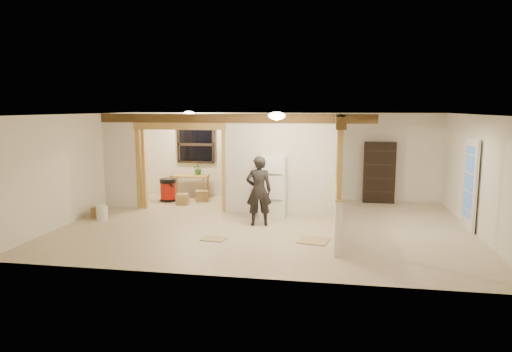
% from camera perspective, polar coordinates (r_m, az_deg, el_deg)
% --- Properties ---
extents(floor, '(9.00, 6.50, 0.01)m').
position_cam_1_polar(floor, '(10.42, 1.21, -6.20)').
color(floor, '#C8B495').
rests_on(floor, ground).
extents(ceiling, '(9.00, 6.50, 0.01)m').
position_cam_1_polar(ceiling, '(10.08, 1.26, 7.71)').
color(ceiling, white).
extents(wall_back, '(9.00, 0.01, 2.50)m').
position_cam_1_polar(wall_back, '(13.37, 3.29, 2.54)').
color(wall_back, silver).
rests_on(wall_back, floor).
extents(wall_front, '(9.00, 0.01, 2.50)m').
position_cam_1_polar(wall_front, '(7.02, -2.68, -2.95)').
color(wall_front, silver).
rests_on(wall_front, floor).
extents(wall_left, '(0.01, 6.50, 2.50)m').
position_cam_1_polar(wall_left, '(11.71, -21.11, 1.12)').
color(wall_left, silver).
rests_on(wall_left, floor).
extents(wall_right, '(0.01, 6.50, 2.50)m').
position_cam_1_polar(wall_right, '(10.51, 26.29, 0.02)').
color(wall_right, silver).
rests_on(wall_right, floor).
extents(partition_left_stub, '(0.90, 0.12, 2.50)m').
position_cam_1_polar(partition_left_stub, '(12.54, -16.55, 1.80)').
color(partition_left_stub, silver).
rests_on(partition_left_stub, floor).
extents(partition_center, '(2.80, 0.12, 2.50)m').
position_cam_1_polar(partition_center, '(11.33, 3.13, 1.45)').
color(partition_center, silver).
rests_on(partition_center, floor).
extents(doorway_frame, '(2.46, 0.14, 2.20)m').
position_cam_1_polar(doorway_frame, '(11.92, -9.39, 0.98)').
color(doorway_frame, tan).
rests_on(doorway_frame, floor).
extents(header_beam_back, '(7.00, 0.18, 0.22)m').
position_cam_1_polar(header_beam_back, '(11.44, -2.85, 7.20)').
color(header_beam_back, brown).
rests_on(header_beam_back, ceiling).
extents(header_beam_right, '(0.18, 3.30, 0.22)m').
position_cam_1_polar(header_beam_right, '(9.57, 10.48, 6.81)').
color(header_beam_right, brown).
rests_on(header_beam_right, ceiling).
extents(pony_wall, '(0.12, 3.20, 1.00)m').
position_cam_1_polar(pony_wall, '(9.81, 10.18, -4.24)').
color(pony_wall, silver).
rests_on(pony_wall, floor).
extents(stud_partition, '(0.14, 3.20, 1.32)m').
position_cam_1_polar(stud_partition, '(9.62, 10.37, 2.52)').
color(stud_partition, tan).
rests_on(stud_partition, pony_wall).
extents(window_back, '(1.12, 0.10, 1.10)m').
position_cam_1_polar(window_back, '(13.80, -7.56, 3.92)').
color(window_back, black).
rests_on(window_back, wall_back).
extents(french_door, '(0.12, 0.86, 2.00)m').
position_cam_1_polar(french_door, '(10.90, 25.21, -0.96)').
color(french_door, white).
rests_on(french_door, floor).
extents(ceiling_dome_main, '(0.36, 0.36, 0.16)m').
position_cam_1_polar(ceiling_dome_main, '(9.54, 2.61, 7.54)').
color(ceiling_dome_main, '#FFEABF').
rests_on(ceiling_dome_main, ceiling).
extents(ceiling_dome_util, '(0.32, 0.32, 0.14)m').
position_cam_1_polar(ceiling_dome_util, '(12.90, -8.36, 7.72)').
color(ceiling_dome_util, '#FFEABF').
rests_on(ceiling_dome_util, ceiling).
extents(hanging_bulb, '(0.07, 0.07, 0.07)m').
position_cam_1_polar(hanging_bulb, '(12.09, -7.09, 6.27)').
color(hanging_bulb, '#FFD88C').
rests_on(hanging_bulb, ceiling).
extents(refrigerator, '(0.62, 0.60, 1.50)m').
position_cam_1_polar(refrigerator, '(11.07, 2.13, -1.34)').
color(refrigerator, white).
rests_on(refrigerator, floor).
extents(woman, '(0.65, 0.50, 1.59)m').
position_cam_1_polar(woman, '(10.25, 0.35, -1.86)').
color(woman, black).
rests_on(woman, floor).
extents(work_table, '(1.08, 0.55, 0.67)m').
position_cam_1_polar(work_table, '(13.68, -8.23, -1.27)').
color(work_table, tan).
rests_on(work_table, floor).
extents(potted_plant, '(0.41, 0.39, 0.37)m').
position_cam_1_polar(potted_plant, '(13.59, -7.22, 0.91)').
color(potted_plant, '#235C22').
rests_on(potted_plant, work_table).
extents(shop_vac, '(0.56, 0.56, 0.65)m').
position_cam_1_polar(shop_vac, '(13.24, -10.93, -1.70)').
color(shop_vac, maroon).
rests_on(shop_vac, floor).
extents(bookshelf, '(0.85, 0.28, 1.70)m').
position_cam_1_polar(bookshelf, '(13.19, 15.15, 0.43)').
color(bookshelf, black).
rests_on(bookshelf, floor).
extents(bucket, '(0.28, 0.28, 0.34)m').
position_cam_1_polar(bucket, '(11.48, -18.70, -4.36)').
color(bucket, silver).
rests_on(bucket, floor).
extents(box_util_a, '(0.42, 0.38, 0.30)m').
position_cam_1_polar(box_util_a, '(13.09, -6.80, -2.50)').
color(box_util_a, '#9E7E4C').
rests_on(box_util_a, floor).
extents(box_util_b, '(0.34, 0.34, 0.29)m').
position_cam_1_polar(box_util_b, '(12.76, -9.17, -2.86)').
color(box_util_b, '#9E7E4C').
rests_on(box_util_b, floor).
extents(box_front, '(0.35, 0.31, 0.25)m').
position_cam_1_polar(box_front, '(11.80, -19.10, -4.27)').
color(box_front, '#9E7E4C').
rests_on(box_front, floor).
extents(floor_panel_near, '(0.68, 0.68, 0.02)m').
position_cam_1_polar(floor_panel_near, '(9.29, 7.21, -8.01)').
color(floor_panel_near, tan).
rests_on(floor_panel_near, floor).
extents(floor_panel_far, '(0.52, 0.44, 0.02)m').
position_cam_1_polar(floor_panel_far, '(9.39, -5.29, -7.81)').
color(floor_panel_far, tan).
rests_on(floor_panel_far, floor).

